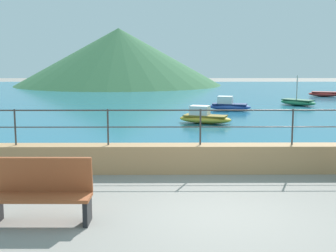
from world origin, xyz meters
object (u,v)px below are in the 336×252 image
boat_1 (204,117)px  boat_2 (229,105)px  bench_main (43,190)px  boat_4 (298,102)px  boat_3 (325,94)px

boat_1 → boat_2: 5.37m
bench_main → boat_2: 17.73m
bench_main → boat_1: size_ratio=0.69×
boat_1 → boat_4: (6.32, 7.56, -0.07)m
bench_main → boat_1: bearing=71.8°
boat_3 → boat_4: bearing=-121.1°
boat_1 → boat_3: 17.41m
boat_2 → boat_4: boat_4 is taller
boat_4 → boat_1: bearing=-129.9°
boat_3 → boat_1: bearing=-126.1°
boat_2 → boat_4: 5.18m
boat_1 → boat_3: (10.25, 14.07, -0.07)m
boat_1 → boat_2: (1.80, 5.06, 0.00)m
boat_1 → boat_3: boat_1 is taller
bench_main → boat_2: size_ratio=0.69×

